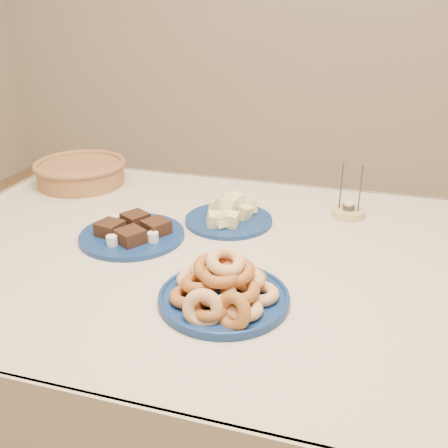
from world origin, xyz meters
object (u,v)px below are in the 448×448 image
(candle_holder, at_px, (348,212))
(donut_platter, at_px, (224,289))
(brownie_plate, at_px, (132,233))
(melon_plate, at_px, (229,215))
(dining_table, at_px, (229,287))
(wicker_basket, at_px, (81,172))

(candle_holder, bearing_deg, donut_platter, -112.19)
(brownie_plate, bearing_deg, melon_plate, 38.24)
(dining_table, bearing_deg, wicker_basket, 151.21)
(brownie_plate, relative_size, candle_holder, 2.10)
(dining_table, height_order, melon_plate, melon_plate)
(donut_platter, xyz_separation_m, brownie_plate, (-0.33, 0.23, -0.02))
(donut_platter, distance_m, melon_plate, 0.42)
(wicker_basket, bearing_deg, brownie_plate, -43.70)
(donut_platter, distance_m, brownie_plate, 0.40)
(donut_platter, bearing_deg, brownie_plate, 144.42)
(donut_platter, relative_size, candle_holder, 1.78)
(brownie_plate, height_order, wicker_basket, wicker_basket)
(candle_holder, bearing_deg, brownie_plate, -150.11)
(wicker_basket, bearing_deg, melon_plate, -16.38)
(candle_holder, bearing_deg, dining_table, -130.77)
(melon_plate, bearing_deg, wicker_basket, 163.62)
(donut_platter, xyz_separation_m, melon_plate, (-0.10, 0.41, -0.01))
(brownie_plate, distance_m, wicker_basket, 0.50)
(donut_platter, height_order, melon_plate, donut_platter)
(dining_table, xyz_separation_m, brownie_plate, (-0.27, 0.00, 0.12))
(brownie_plate, distance_m, candle_holder, 0.63)
(dining_table, xyz_separation_m, wicker_basket, (-0.64, 0.35, 0.15))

